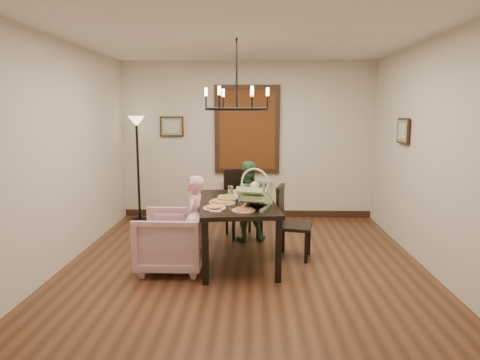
# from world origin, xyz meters

# --- Properties ---
(room_shell) EXTENTS (4.51, 5.00, 2.81)m
(room_shell) POSITION_xyz_m (0.00, 0.37, 1.40)
(room_shell) COLOR brown
(room_shell) RESTS_ON ground
(dining_table) EXTENTS (1.13, 1.77, 0.78)m
(dining_table) POSITION_xyz_m (-0.10, 0.17, 0.70)
(dining_table) COLOR black
(dining_table) RESTS_ON room_shell
(chair_far) EXTENTS (0.58, 0.58, 1.04)m
(chair_far) POSITION_xyz_m (-0.06, 1.22, 0.52)
(chair_far) COLOR black
(chair_far) RESTS_ON room_shell
(chair_right) EXTENTS (0.51, 0.51, 0.97)m
(chair_right) POSITION_xyz_m (0.66, 0.28, 0.49)
(chair_right) COLOR black
(chair_right) RESTS_ON room_shell
(armchair) EXTENTS (0.81, 0.79, 0.73)m
(armchair) POSITION_xyz_m (-0.89, -0.19, 0.36)
(armchair) COLOR #D8A5B2
(armchair) RESTS_ON room_shell
(elderly_woman) EXTENTS (0.26, 0.37, 0.95)m
(elderly_woman) POSITION_xyz_m (-0.62, -0.09, 0.48)
(elderly_woman) COLOR #E29FB3
(elderly_woman) RESTS_ON room_shell
(seated_man) EXTENTS (0.53, 0.44, 1.00)m
(seated_man) POSITION_xyz_m (0.01, 1.05, 0.50)
(seated_man) COLOR #3B643E
(seated_man) RESTS_ON room_shell
(baby_bouncer) EXTENTS (0.50, 0.59, 0.33)m
(baby_bouncer) POSITION_xyz_m (0.13, -0.22, 0.95)
(baby_bouncer) COLOR #BBDD98
(baby_bouncer) RESTS_ON dining_table
(salad_bowl) EXTENTS (0.32, 0.32, 0.08)m
(salad_bowl) POSITION_xyz_m (-0.20, 0.14, 0.82)
(salad_bowl) COLOR white
(salad_bowl) RESTS_ON dining_table
(pizza_platter) EXTENTS (0.33, 0.33, 0.04)m
(pizza_platter) POSITION_xyz_m (-0.27, 0.04, 0.80)
(pizza_platter) COLOR tan
(pizza_platter) RESTS_ON dining_table
(drinking_glass) EXTENTS (0.07, 0.07, 0.15)m
(drinking_glass) POSITION_xyz_m (-0.05, 0.09, 0.86)
(drinking_glass) COLOR silver
(drinking_glass) RESTS_ON dining_table
(window_blinds) EXTENTS (1.00, 0.03, 1.40)m
(window_blinds) POSITION_xyz_m (0.00, 2.46, 1.60)
(window_blinds) COLOR #5D2B12
(window_blinds) RESTS_ON room_shell
(radiator) EXTENTS (0.92, 0.12, 0.62)m
(radiator) POSITION_xyz_m (0.00, 2.48, 0.35)
(radiator) COLOR silver
(radiator) RESTS_ON room_shell
(picture_back) EXTENTS (0.42, 0.03, 0.36)m
(picture_back) POSITION_xyz_m (-1.35, 2.47, 1.65)
(picture_back) COLOR black
(picture_back) RESTS_ON room_shell
(picture_right) EXTENTS (0.03, 0.42, 0.36)m
(picture_right) POSITION_xyz_m (2.21, 0.90, 1.65)
(picture_right) COLOR black
(picture_right) RESTS_ON room_shell
(floor_lamp) EXTENTS (0.30, 0.30, 1.80)m
(floor_lamp) POSITION_xyz_m (-1.90, 2.15, 0.90)
(floor_lamp) COLOR black
(floor_lamp) RESTS_ON room_shell
(chandelier) EXTENTS (0.80, 0.80, 0.04)m
(chandelier) POSITION_xyz_m (-0.10, 0.17, 1.95)
(chandelier) COLOR black
(chandelier) RESTS_ON room_shell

